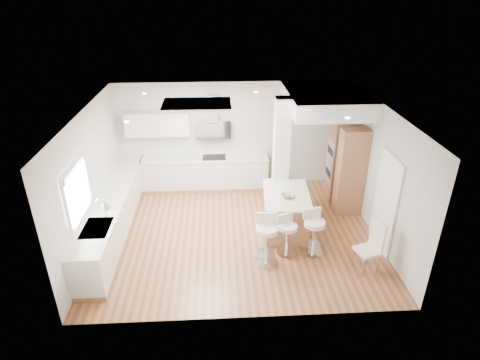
{
  "coord_description": "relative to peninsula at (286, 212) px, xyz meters",
  "views": [
    {
      "loc": [
        -0.37,
        -7.45,
        5.05
      ],
      "look_at": [
        0.08,
        0.4,
        1.12
      ],
      "focal_mm": 30.0,
      "sensor_mm": 36.0,
      "label": 1
    }
  ],
  "objects": [
    {
      "name": "window_left",
      "position": [
        -4.03,
        -1.01,
        1.24
      ],
      "size": [
        0.06,
        1.28,
        1.07
      ],
      "color": "silver",
      "rests_on": "ground"
    },
    {
      "name": "wall_left",
      "position": [
        -4.07,
        -0.11,
        0.94
      ],
      "size": [
        0.04,
        5.0,
        2.8
      ],
      "primitive_type": "cube",
      "color": "beige",
      "rests_on": "ground"
    },
    {
      "name": "counter_back",
      "position": [
        -1.99,
        2.12,
        0.24
      ],
      "size": [
        3.62,
        0.63,
        2.5
      ],
      "color": "#AC7249",
      "rests_on": "ground"
    },
    {
      "name": "ground",
      "position": [
        -1.07,
        -0.11,
        -0.46
      ],
      "size": [
        6.0,
        6.0,
        0.0
      ],
      "primitive_type": "plane",
      "color": "#9F643B",
      "rests_on": "ground"
    },
    {
      "name": "doorway_right",
      "position": [
        1.9,
        -0.71,
        0.54
      ],
      "size": [
        0.05,
        1.0,
        2.1
      ],
      "color": "#3F3932",
      "rests_on": "ground"
    },
    {
      "name": "skylight",
      "position": [
        -1.86,
        0.49,
        2.31
      ],
      "size": [
        4.1,
        2.1,
        0.06
      ],
      "color": "white",
      "rests_on": "ground"
    },
    {
      "name": "wall_back",
      "position": [
        -1.07,
        2.39,
        0.94
      ],
      "size": [
        6.0,
        0.04,
        2.8
      ],
      "primitive_type": "cube",
      "color": "beige",
      "rests_on": "ground"
    },
    {
      "name": "oven_column",
      "position": [
        1.61,
        1.12,
        0.59
      ],
      "size": [
        0.63,
        1.21,
        2.1
      ],
      "color": "#AC7249",
      "rests_on": "ground"
    },
    {
      "name": "bar_stool_c",
      "position": [
        0.42,
        -0.9,
        0.1
      ],
      "size": [
        0.53,
        0.53,
        0.98
      ],
      "rotation": [
        0.0,
        0.0,
        0.23
      ],
      "color": "silver",
      "rests_on": "ground"
    },
    {
      "name": "bar_stool_a",
      "position": [
        -0.56,
        -1.12,
        0.13
      ],
      "size": [
        0.49,
        0.49,
        1.04
      ],
      "rotation": [
        0.0,
        0.0,
        -0.05
      ],
      "color": "silver",
      "rests_on": "ground"
    },
    {
      "name": "dining_chair",
      "position": [
        1.42,
        -1.46,
        0.11
      ],
      "size": [
        0.52,
        0.52,
        1.06
      ],
      "rotation": [
        0.0,
        0.0,
        0.31
      ],
      "color": "#F0E3C3",
      "rests_on": "ground"
    },
    {
      "name": "soffit",
      "position": [
        1.03,
        1.29,
        2.14
      ],
      "size": [
        1.78,
        2.2,
        0.4
      ],
      "color": "white",
      "rests_on": "ground"
    },
    {
      "name": "wall_right",
      "position": [
        1.93,
        -0.11,
        0.94
      ],
      "size": [
        0.04,
        5.0,
        2.8
      ],
      "primitive_type": "cube",
      "color": "beige",
      "rests_on": "ground"
    },
    {
      "name": "ceiling",
      "position": [
        -1.07,
        -0.11,
        -0.46
      ],
      "size": [
        6.0,
        5.0,
        0.02
      ],
      "primitive_type": "cube",
      "color": "white",
      "rests_on": "ground"
    },
    {
      "name": "peninsula",
      "position": [
        0.0,
        0.0,
        0.0
      ],
      "size": [
        1.09,
        1.56,
        0.97
      ],
      "rotation": [
        0.0,
        0.0,
        -0.08
      ],
      "color": "#AC7249",
      "rests_on": "ground"
    },
    {
      "name": "pillar",
      "position": [
        -0.02,
        0.84,
        0.94
      ],
      "size": [
        0.35,
        0.35,
        2.8
      ],
      "color": "white",
      "rests_on": "ground"
    },
    {
      "name": "bar_stool_b",
      "position": [
        -0.12,
        -0.9,
        0.04
      ],
      "size": [
        0.5,
        0.5,
        0.88
      ],
      "rotation": [
        0.0,
        0.0,
        0.31
      ],
      "color": "silver",
      "rests_on": "ground"
    },
    {
      "name": "counter_left",
      "position": [
        -3.77,
        0.12,
        0.0
      ],
      "size": [
        0.63,
        4.5,
        1.35
      ],
      "color": "#AC7249",
      "rests_on": "ground"
    }
  ]
}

